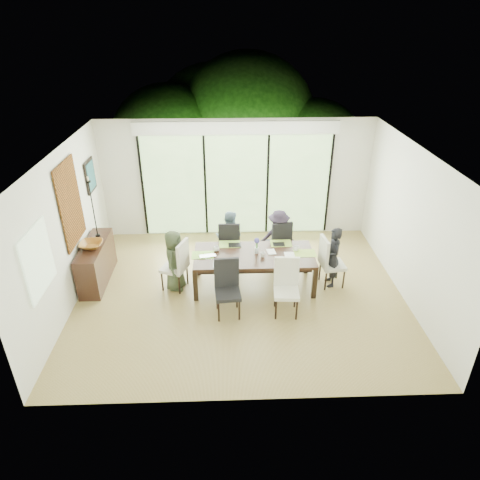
{
  "coord_description": "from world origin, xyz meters",
  "views": [
    {
      "loc": [
        -0.25,
        -6.6,
        4.67
      ],
      "look_at": [
        0.0,
        0.25,
        1.0
      ],
      "focal_mm": 32.0,
      "sensor_mm": 36.0,
      "label": 1
    }
  ],
  "objects_px": {
    "cup_a": "(216,249)",
    "cup_b": "(263,255)",
    "chair_far_left": "(229,242)",
    "table_top": "(254,255)",
    "chair_left_end": "(174,264)",
    "chair_near_left": "(228,290)",
    "cup_c": "(296,249)",
    "person_left_end": "(174,260)",
    "sideboard": "(96,263)",
    "vase": "(257,250)",
    "person_far_left": "(229,238)",
    "person_right_end": "(333,257)",
    "person_far_right": "(278,237)",
    "chair_right_end": "(333,261)",
    "laptop": "(208,257)",
    "bowl": "(91,245)",
    "chair_near_right": "(287,289)",
    "chair_far_right": "(278,241)"
  },
  "relations": [
    {
      "from": "chair_left_end",
      "to": "sideboard",
      "type": "bearing_deg",
      "value": -80.13
    },
    {
      "from": "person_right_end",
      "to": "cup_b",
      "type": "bearing_deg",
      "value": -89.13
    },
    {
      "from": "cup_c",
      "to": "person_far_right",
      "type": "bearing_deg",
      "value": 108.9
    },
    {
      "from": "chair_left_end",
      "to": "cup_b",
      "type": "distance_m",
      "value": 1.67
    },
    {
      "from": "sideboard",
      "to": "laptop",
      "type": "bearing_deg",
      "value": -10.29
    },
    {
      "from": "chair_near_right",
      "to": "cup_a",
      "type": "relative_size",
      "value": 8.87
    },
    {
      "from": "person_left_end",
      "to": "cup_c",
      "type": "distance_m",
      "value": 2.29
    },
    {
      "from": "vase",
      "to": "person_far_left",
      "type": "bearing_deg",
      "value": 122.66
    },
    {
      "from": "vase",
      "to": "laptop",
      "type": "bearing_deg",
      "value": -170.54
    },
    {
      "from": "vase",
      "to": "cup_b",
      "type": "xyz_separation_m",
      "value": [
        0.1,
        -0.15,
        -0.01
      ]
    },
    {
      "from": "bowl",
      "to": "chair_far_right",
      "type": "bearing_deg",
      "value": 10.4
    },
    {
      "from": "person_right_end",
      "to": "cup_b",
      "type": "height_order",
      "value": "person_right_end"
    },
    {
      "from": "chair_near_left",
      "to": "person_far_left",
      "type": "distance_m",
      "value": 1.7
    },
    {
      "from": "chair_far_right",
      "to": "chair_near_right",
      "type": "height_order",
      "value": "same"
    },
    {
      "from": "vase",
      "to": "person_left_end",
      "type": "bearing_deg",
      "value": -178.13
    },
    {
      "from": "chair_far_left",
      "to": "table_top",
      "type": "bearing_deg",
      "value": 118.94
    },
    {
      "from": "cup_a",
      "to": "cup_b",
      "type": "distance_m",
      "value": 0.89
    },
    {
      "from": "vase",
      "to": "cup_b",
      "type": "distance_m",
      "value": 0.18
    },
    {
      "from": "chair_far_left",
      "to": "chair_near_left",
      "type": "relative_size",
      "value": 1.0
    },
    {
      "from": "chair_left_end",
      "to": "chair_near_left",
      "type": "distance_m",
      "value": 1.33
    },
    {
      "from": "table_top",
      "to": "person_far_right",
      "type": "distance_m",
      "value": 1.0
    },
    {
      "from": "cup_b",
      "to": "sideboard",
      "type": "distance_m",
      "value": 3.21
    },
    {
      "from": "person_left_end",
      "to": "cup_a",
      "type": "xyz_separation_m",
      "value": [
        0.78,
        0.15,
        0.14
      ]
    },
    {
      "from": "chair_far_left",
      "to": "person_left_end",
      "type": "xyz_separation_m",
      "value": [
        -1.03,
        -0.85,
        0.09
      ]
    },
    {
      "from": "person_far_right",
      "to": "cup_c",
      "type": "xyz_separation_m",
      "value": [
        0.25,
        -0.73,
        0.14
      ]
    },
    {
      "from": "chair_left_end",
      "to": "cup_c",
      "type": "bearing_deg",
      "value": 113.3
    },
    {
      "from": "table_top",
      "to": "vase",
      "type": "xyz_separation_m",
      "value": [
        0.05,
        0.05,
        0.08
      ]
    },
    {
      "from": "chair_left_end",
      "to": "vase",
      "type": "relative_size",
      "value": 9.17
    },
    {
      "from": "person_far_left",
      "to": "laptop",
      "type": "distance_m",
      "value": 1.02
    },
    {
      "from": "chair_left_end",
      "to": "chair_near_left",
      "type": "height_order",
      "value": "same"
    },
    {
      "from": "table_top",
      "to": "person_far_right",
      "type": "bearing_deg",
      "value": 56.47
    },
    {
      "from": "person_right_end",
      "to": "vase",
      "type": "bearing_deg",
      "value": -95.44
    },
    {
      "from": "person_right_end",
      "to": "person_far_right",
      "type": "relative_size",
      "value": 1.0
    },
    {
      "from": "chair_right_end",
      "to": "laptop",
      "type": "distance_m",
      "value": 2.36
    },
    {
      "from": "chair_left_end",
      "to": "table_top",
      "type": "bearing_deg",
      "value": 110.81
    },
    {
      "from": "chair_right_end",
      "to": "vase",
      "type": "bearing_deg",
      "value": 81.45
    },
    {
      "from": "chair_right_end",
      "to": "chair_far_left",
      "type": "xyz_separation_m",
      "value": [
        -1.95,
        0.85,
        0.0
      ]
    },
    {
      "from": "laptop",
      "to": "sideboard",
      "type": "relative_size",
      "value": 0.22
    },
    {
      "from": "cup_b",
      "to": "cup_c",
      "type": "bearing_deg",
      "value": 17.1
    },
    {
      "from": "table_top",
      "to": "laptop",
      "type": "distance_m",
      "value": 0.86
    },
    {
      "from": "chair_left_end",
      "to": "chair_near_left",
      "type": "bearing_deg",
      "value": 69.79
    },
    {
      "from": "chair_right_end",
      "to": "chair_near_left",
      "type": "distance_m",
      "value": 2.18
    },
    {
      "from": "chair_near_left",
      "to": "bowl",
      "type": "bearing_deg",
      "value": 152.26
    },
    {
      "from": "chair_far_left",
      "to": "cup_a",
      "type": "distance_m",
      "value": 0.78
    },
    {
      "from": "cup_c",
      "to": "person_left_end",
      "type": "bearing_deg",
      "value": -177.49
    },
    {
      "from": "chair_near_right",
      "to": "bowl",
      "type": "bearing_deg",
      "value": 167.09
    },
    {
      "from": "chair_right_end",
      "to": "cup_c",
      "type": "relative_size",
      "value": 8.87
    },
    {
      "from": "chair_near_right",
      "to": "sideboard",
      "type": "height_order",
      "value": "chair_near_right"
    },
    {
      "from": "person_far_left",
      "to": "cup_b",
      "type": "xyz_separation_m",
      "value": [
        0.6,
        -0.93,
        0.14
      ]
    },
    {
      "from": "chair_far_right",
      "to": "chair_right_end",
      "type": "bearing_deg",
      "value": 124.42
    }
  ]
}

